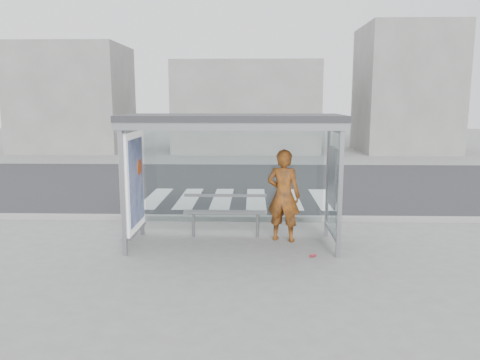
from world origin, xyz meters
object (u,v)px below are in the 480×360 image
Objects in this scene: person at (283,195)px; bench at (225,212)px; bus_shelter at (214,147)px; soda_can at (313,256)px.

person is 1.08× the size of bench.
bus_shelter is 1.77m from person.
bench is at bearing 142.79° from soda_can.
bus_shelter reaches higher than person.
soda_can is (1.71, -1.30, -0.51)m from bench.
person is at bearing -10.91° from bench.
bench is (0.19, 0.52, -1.44)m from bus_shelter.
bus_shelter is 1.54m from bench.
bus_shelter is 35.39× the size of soda_can.
soda_can is (1.90, -0.78, -1.95)m from bus_shelter.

